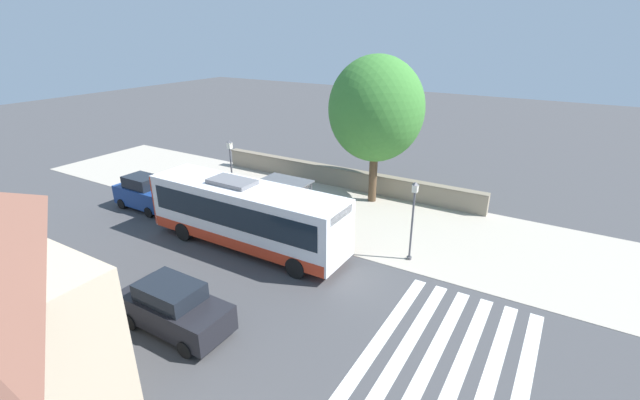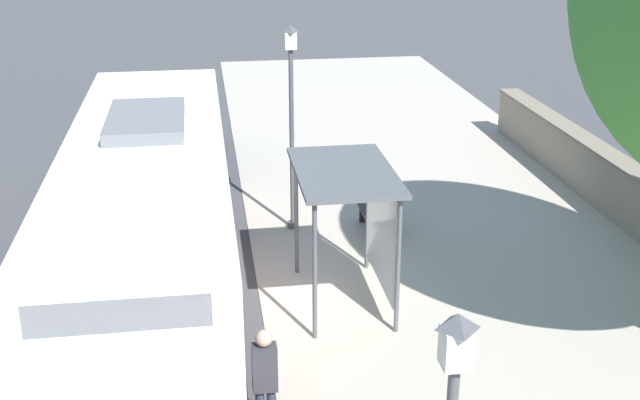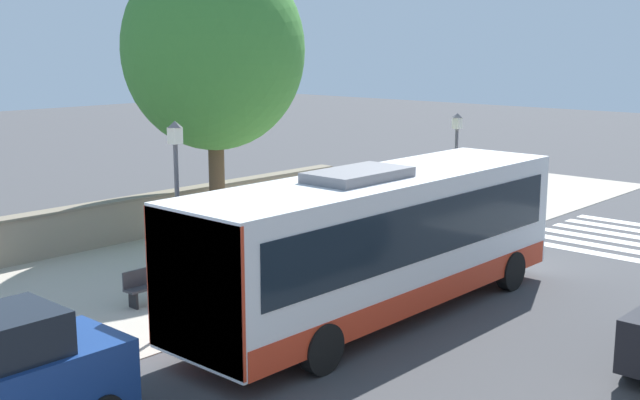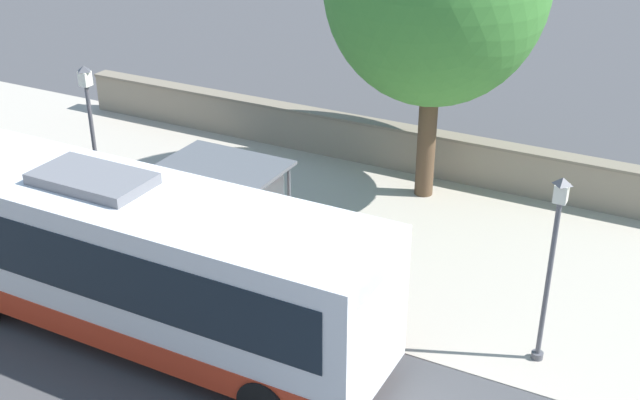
{
  "view_description": "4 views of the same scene",
  "coord_description": "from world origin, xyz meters",
  "px_view_note": "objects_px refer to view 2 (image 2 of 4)",
  "views": [
    {
      "loc": [
        16.87,
        13.52,
        10.5
      ],
      "look_at": [
        -1.08,
        2.73,
        2.09
      ],
      "focal_mm": 24.0,
      "sensor_mm": 36.0,
      "label": 1
    },
    {
      "loc": [
        0.85,
        13.23,
        7.21
      ],
      "look_at": [
        -1.05,
        0.56,
        2.19
      ],
      "focal_mm": 45.0,
      "sensor_mm": 36.0,
      "label": 2
    },
    {
      "loc": [
        12.72,
        -13.82,
        6.14
      ],
      "look_at": [
        -0.16,
        0.34,
        2.42
      ],
      "focal_mm": 45.0,
      "sensor_mm": 36.0,
      "label": 3
    },
    {
      "loc": [
        12.49,
        10.0,
        10.01
      ],
      "look_at": [
        -0.98,
        2.94,
        2.5
      ],
      "focal_mm": 45.0,
      "sensor_mm": 36.0,
      "label": 4
    }
  ],
  "objects_px": {
    "bench": "(375,214)",
    "street_lamp_near": "(291,113)",
    "bus": "(151,221)",
    "pedestrian": "(265,377)",
    "bus_shelter": "(353,193)",
    "parked_car_behind_bus": "(189,125)"
  },
  "relations": [
    {
      "from": "bench",
      "to": "street_lamp_near",
      "type": "height_order",
      "value": "street_lamp_near"
    },
    {
      "from": "bus",
      "to": "bench",
      "type": "distance_m",
      "value": 5.63
    },
    {
      "from": "pedestrian",
      "to": "street_lamp_near",
      "type": "relative_size",
      "value": 0.39
    },
    {
      "from": "bus",
      "to": "street_lamp_near",
      "type": "height_order",
      "value": "street_lamp_near"
    },
    {
      "from": "bus",
      "to": "bench",
      "type": "bearing_deg",
      "value": -147.8
    },
    {
      "from": "pedestrian",
      "to": "bus",
      "type": "bearing_deg",
      "value": -67.08
    },
    {
      "from": "street_lamp_near",
      "to": "bus_shelter",
      "type": "bearing_deg",
      "value": 101.01
    },
    {
      "from": "bus_shelter",
      "to": "pedestrian",
      "type": "bearing_deg",
      "value": 63.38
    },
    {
      "from": "parked_car_behind_bus",
      "to": "street_lamp_near",
      "type": "bearing_deg",
      "value": 113.42
    },
    {
      "from": "pedestrian",
      "to": "bench",
      "type": "height_order",
      "value": "pedestrian"
    },
    {
      "from": "bus_shelter",
      "to": "street_lamp_near",
      "type": "relative_size",
      "value": 0.62
    },
    {
      "from": "bus",
      "to": "pedestrian",
      "type": "relative_size",
      "value": 6.2
    },
    {
      "from": "bus",
      "to": "pedestrian",
      "type": "bearing_deg",
      "value": 112.92
    },
    {
      "from": "street_lamp_near",
      "to": "parked_car_behind_bus",
      "type": "distance_m",
      "value": 5.98
    },
    {
      "from": "pedestrian",
      "to": "street_lamp_near",
      "type": "bearing_deg",
      "value": -99.55
    },
    {
      "from": "bus_shelter",
      "to": "pedestrian",
      "type": "height_order",
      "value": "bus_shelter"
    },
    {
      "from": "bus_shelter",
      "to": "parked_car_behind_bus",
      "type": "distance_m",
      "value": 9.33
    },
    {
      "from": "bus_shelter",
      "to": "parked_car_behind_bus",
      "type": "height_order",
      "value": "bus_shelter"
    },
    {
      "from": "parked_car_behind_bus",
      "to": "pedestrian",
      "type": "bearing_deg",
      "value": 94.75
    },
    {
      "from": "bench",
      "to": "parked_car_behind_bus",
      "type": "bearing_deg",
      "value": -55.23
    },
    {
      "from": "bus_shelter",
      "to": "pedestrian",
      "type": "distance_m",
      "value": 4.42
    },
    {
      "from": "bus",
      "to": "parked_car_behind_bus",
      "type": "distance_m",
      "value": 8.79
    }
  ]
}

